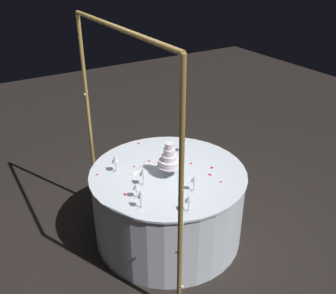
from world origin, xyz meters
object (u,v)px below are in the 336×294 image
Objects in this scene: tiered_cake at (169,159)px; wine_glass_3 at (143,172)px; decorative_arch at (124,123)px; wine_glass_4 at (183,141)px; cake_knife at (139,168)px; wine_glass_1 at (136,187)px; wine_glass_2 at (115,159)px; wine_glass_0 at (141,195)px; wine_glass_6 at (189,200)px; main_table at (168,204)px; wine_glass_5 at (194,180)px.

tiered_cake is 1.84× the size of wine_glass_3.
decorative_arch is 12.45× the size of wine_glass_4.
cake_knife is at bearing 38.54° from tiered_cake.
wine_glass_2 is at bearing -3.11° from wine_glass_1.
wine_glass_0 is at bearing 171.64° from decorative_arch.
wine_glass_6 is at bearing -177.55° from cake_knife.
cake_knife is (0.19, 0.21, 0.38)m from main_table.
wine_glass_1 is at bearing -13.90° from wine_glass_0.
wine_glass_0 is at bearing 154.17° from cake_knife.
wine_glass_0 is 0.33m from wine_glass_3.
wine_glass_2 reaches higher than cake_knife.
main_table is 0.78m from wine_glass_0.
wine_glass_0 reaches higher than main_table.
cake_knife is (0.24, 0.19, -0.16)m from tiered_cake.
wine_glass_5 is at bearing -175.77° from main_table.
cake_knife is (0.55, -0.27, -0.12)m from wine_glass_0.
wine_glass_5 reaches higher than cake_knife.
wine_glass_5 is 0.58× the size of cake_knife.
wine_glass_3 reaches higher than main_table.
decorative_arch is 6.40× the size of tiered_cake.
wine_glass_5 is at bearing 153.97° from wine_glass_4.
wine_glass_1 reaches higher than main_table.
main_table is at bearing -132.03° from cake_knife.
wine_glass_6 is at bearing -145.95° from wine_glass_1.
wine_glass_5 is (-0.38, -0.03, 0.49)m from main_table.
wine_glass_5 reaches higher than wine_glass_6.
wine_glass_6 is (-0.55, 0.16, -0.05)m from tiered_cake.
tiered_cake reaches higher than cake_knife.
wine_glass_6 is at bearing 163.67° from main_table.
wine_glass_3 is at bearing 117.00° from wine_glass_4.
main_table is at bearing -18.39° from tiered_cake.
cake_knife is at bearing 95.99° from wine_glass_4.
wine_glass_5 is 1.01× the size of wine_glass_6.
wine_glass_6 is at bearing -128.28° from wine_glass_0.
cake_knife is at bearing -108.28° from wine_glass_2.
wine_glass_6 is (-0.84, 0.51, -0.01)m from wine_glass_4.
decorative_arch is 13.83× the size of wine_glass_5.
tiered_cake is 1.25× the size of cake_knife.
wine_glass_6 is at bearing -166.29° from wine_glass_3.
decorative_arch reaches higher than wine_glass_2.
tiered_cake is 1.91× the size of wine_glass_0.
tiered_cake is 0.29m from wine_glass_3.
wine_glass_3 is 0.45m from wine_glass_5.
wine_glass_6 is 0.80m from cake_knife.
wine_glass_5 reaches higher than main_table.
tiered_cake is at bearing 130.24° from wine_glass_4.
wine_glass_6 is (-0.60, 0.18, 0.49)m from main_table.
tiered_cake reaches higher than wine_glass_6.
main_table is 0.62m from wine_glass_5.
decorative_arch is at bearing 82.65° from tiered_cake.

